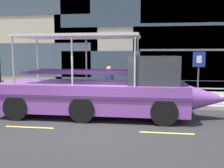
{
  "coord_description": "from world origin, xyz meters",
  "views": [
    {
      "loc": [
        1.76,
        -9.27,
        2.59
      ],
      "look_at": [
        0.21,
        1.73,
        1.3
      ],
      "focal_mm": 41.2,
      "sensor_mm": 36.0,
      "label": 1
    }
  ],
  "objects_px": {
    "pedestrian_mid_left": "(109,80)",
    "duck_tour_boat": "(107,90)",
    "pedestrian_near_bow": "(164,79)",
    "parking_sign": "(199,68)",
    "leaned_bicycle": "(6,91)"
  },
  "relations": [
    {
      "from": "pedestrian_near_bow",
      "to": "pedestrian_mid_left",
      "type": "relative_size",
      "value": 0.99
    },
    {
      "from": "leaned_bicycle",
      "to": "parking_sign",
      "type": "bearing_deg",
      "value": 0.48
    },
    {
      "from": "pedestrian_mid_left",
      "to": "parking_sign",
      "type": "bearing_deg",
      "value": -0.18
    },
    {
      "from": "parking_sign",
      "to": "leaned_bicycle",
      "type": "bearing_deg",
      "value": -179.52
    },
    {
      "from": "duck_tour_boat",
      "to": "pedestrian_near_bow",
      "type": "relative_size",
      "value": 5.42
    },
    {
      "from": "duck_tour_boat",
      "to": "pedestrian_mid_left",
      "type": "height_order",
      "value": "duck_tour_boat"
    },
    {
      "from": "duck_tour_boat",
      "to": "leaned_bicycle",
      "type": "bearing_deg",
      "value": 155.94
    },
    {
      "from": "pedestrian_mid_left",
      "to": "leaned_bicycle",
      "type": "bearing_deg",
      "value": -179.0
    },
    {
      "from": "leaned_bicycle",
      "to": "pedestrian_mid_left",
      "type": "xyz_separation_m",
      "value": [
        5.82,
        0.1,
        0.7
      ]
    },
    {
      "from": "duck_tour_boat",
      "to": "pedestrian_mid_left",
      "type": "relative_size",
      "value": 5.34
    },
    {
      "from": "parking_sign",
      "to": "pedestrian_near_bow",
      "type": "bearing_deg",
      "value": 157.87
    },
    {
      "from": "pedestrian_near_bow",
      "to": "pedestrian_mid_left",
      "type": "distance_m",
      "value": 2.98
    },
    {
      "from": "parking_sign",
      "to": "duck_tour_boat",
      "type": "distance_m",
      "value": 5.14
    },
    {
      "from": "parking_sign",
      "to": "pedestrian_near_bow",
      "type": "distance_m",
      "value": 1.88
    },
    {
      "from": "pedestrian_mid_left",
      "to": "duck_tour_boat",
      "type": "bearing_deg",
      "value": -83.34
    }
  ]
}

